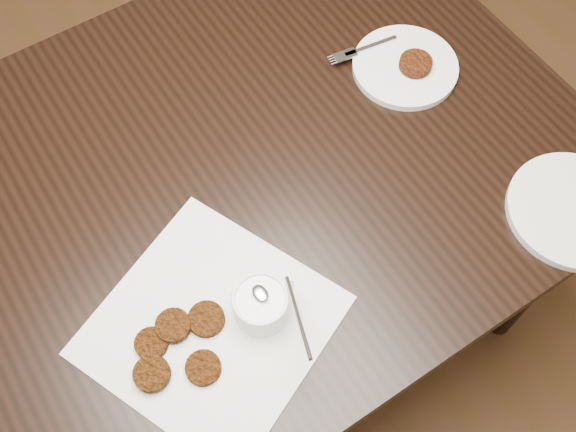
{
  "coord_description": "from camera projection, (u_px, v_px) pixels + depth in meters",
  "views": [
    {
      "loc": [
        -0.22,
        -0.41,
        1.74
      ],
      "look_at": [
        0.06,
        0.01,
        0.8
      ],
      "focal_mm": 41.8,
      "sensor_mm": 36.0,
      "label": 1
    }
  ],
  "objects": [
    {
      "name": "plate_empty",
      "position": [
        573.0,
        210.0,
        1.12
      ],
      "size": [
        0.28,
        0.28,
        0.02
      ],
      "primitive_type": "cylinder",
      "rotation": [
        0.0,
        0.0,
        -0.35
      ],
      "color": "white",
      "rests_on": "table"
    },
    {
      "name": "patty_cluster",
      "position": [
        175.0,
        348.0,
        1.0
      ],
      "size": [
        0.21,
        0.21,
        0.02
      ],
      "primitive_type": null,
      "rotation": [
        0.0,
        0.0,
        0.15
      ],
      "color": "#5D2A0C",
      "rests_on": "napkin"
    },
    {
      "name": "floor",
      "position": [
        272.0,
        373.0,
        1.75
      ],
      "size": [
        4.0,
        4.0,
        0.0
      ],
      "primitive_type": "plane",
      "color": "#53311C",
      "rests_on": "ground"
    },
    {
      "name": "sauce_ramekin",
      "position": [
        260.0,
        298.0,
        0.99
      ],
      "size": [
        0.13,
        0.13,
        0.12
      ],
      "primitive_type": null,
      "rotation": [
        0.0,
        0.0,
        0.19
      ],
      "color": "white",
      "rests_on": "napkin"
    },
    {
      "name": "plate_with_patty",
      "position": [
        406.0,
        64.0,
        1.26
      ],
      "size": [
        0.23,
        0.23,
        0.03
      ],
      "primitive_type": null,
      "rotation": [
        0.0,
        0.0,
        -0.15
      ],
      "color": "white",
      "rests_on": "table"
    },
    {
      "name": "table",
      "position": [
        210.0,
        281.0,
        1.47
      ],
      "size": [
        1.44,
        0.92,
        0.75
      ],
      "primitive_type": "cube",
      "color": "black",
      "rests_on": "floor"
    },
    {
      "name": "napkin",
      "position": [
        211.0,
        325.0,
        1.03
      ],
      "size": [
        0.43,
        0.43,
        0.0
      ],
      "primitive_type": "cube",
      "rotation": [
        0.0,
        0.0,
        0.41
      ],
      "color": "white",
      "rests_on": "table"
    }
  ]
}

